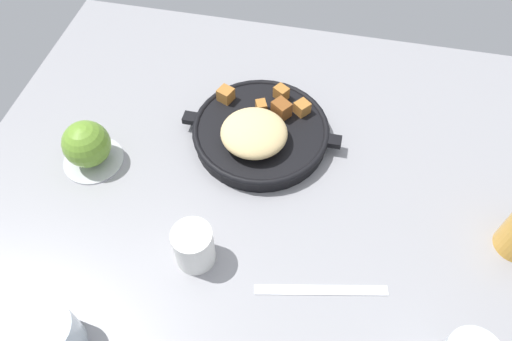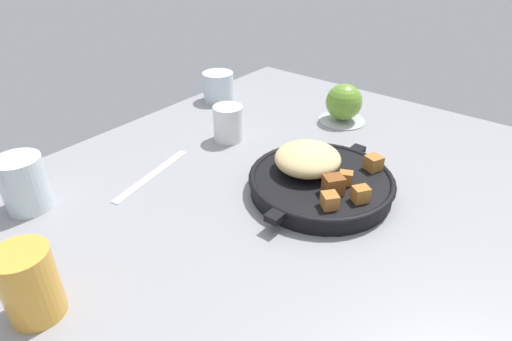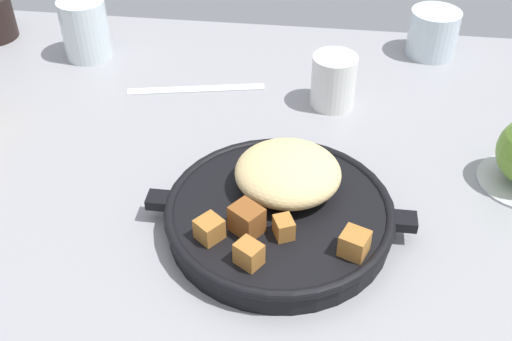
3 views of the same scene
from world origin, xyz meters
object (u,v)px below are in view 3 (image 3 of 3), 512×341
object	(u,v)px
butter_knife	(196,89)
water_glass_short	(433,33)
white_creamer_pitcher	(333,81)
water_glass_tall	(85,29)
cast_iron_skillet	(281,207)

from	to	relation	value
butter_knife	water_glass_short	world-z (taller)	water_glass_short
white_creamer_pitcher	water_glass_tall	xyz separation A→B (cm)	(-39.24, 9.45, 0.88)
water_glass_short	white_creamer_pitcher	distance (cm)	22.87
water_glass_tall	white_creamer_pitcher	bearing A→B (deg)	-13.54
water_glass_short	water_glass_tall	size ratio (longest dim) A/B	0.84
cast_iron_skillet	butter_knife	bearing A→B (deg)	119.30
water_glass_short	water_glass_tall	bearing A→B (deg)	-172.09
white_creamer_pitcher	water_glass_tall	distance (cm)	40.37
water_glass_short	white_creamer_pitcher	bearing A→B (deg)	-131.91
cast_iron_skillet	butter_knife	world-z (taller)	cast_iron_skillet
cast_iron_skillet	butter_knife	distance (cm)	31.04
white_creamer_pitcher	butter_knife	bearing A→B (deg)	176.24
water_glass_short	white_creamer_pitcher	xyz separation A→B (cm)	(-15.28, -17.02, 0.15)
butter_knife	water_glass_tall	world-z (taller)	water_glass_tall
water_glass_tall	cast_iron_skillet	bearing A→B (deg)	-45.70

